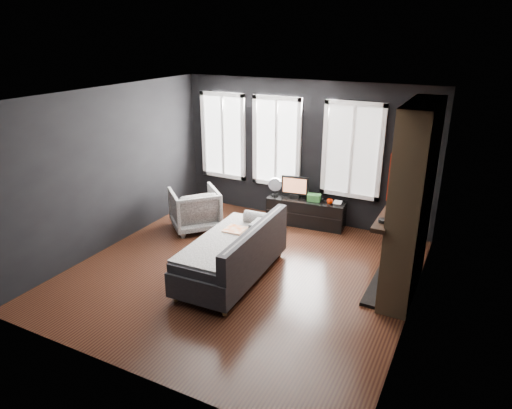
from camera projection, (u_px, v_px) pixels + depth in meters
The scene contains 18 objects.
floor at pixel (242, 273), 7.09m from camera, with size 5.00×5.00×0.00m, color black.
ceiling at pixel (239, 96), 6.13m from camera, with size 5.00×5.00×0.00m, color white.
wall_back at pixel (303, 152), 8.69m from camera, with size 5.00×0.02×2.70m, color black.
wall_left at pixel (110, 169), 7.67m from camera, with size 0.02×5.00×2.70m, color black.
wall_right at pixel (420, 221), 5.55m from camera, with size 0.02×5.00×2.70m, color black.
windows at pixel (282, 96), 8.48m from camera, with size 4.00×0.16×1.76m, color white, non-canonical shape.
fireplace at pixel (412, 203), 6.14m from camera, with size 0.70×1.62×2.70m, color #93724C, non-canonical shape.
sofa at pixel (232, 250), 6.82m from camera, with size 1.05×2.09×0.90m, color black, non-canonical shape.
stripe_pillow at pixel (256, 231), 6.97m from camera, with size 0.08×0.34×0.34m, color gray.
armchair at pixel (195, 207), 8.53m from camera, with size 0.84×0.78×0.86m, color white.
media_console at pixel (306, 212), 8.78m from camera, with size 1.49×0.46×0.51m, color black, non-canonical shape.
monitor at pixel (295, 185), 8.73m from camera, with size 0.53×0.11×0.48m, color black, non-canonical shape.
desk_fan at pixel (275, 187), 8.83m from camera, with size 0.26×0.26×0.37m, color gray, non-canonical shape.
mug at pixel (330, 201), 8.45m from camera, with size 0.11×0.09×0.11m, color red.
book at pixel (334, 197), 8.51m from camera, with size 0.15×0.02×0.21m, color #BDB194.
storage_box at pixel (314, 198), 8.59m from camera, with size 0.24×0.15×0.13m, color #347A34.
mantel_vase at pixel (399, 192), 6.62m from camera, with size 0.20×0.21×0.20m, color orange.
mantel_clock at pixel (383, 221), 5.82m from camera, with size 0.12×0.12×0.04m, color black.
Camera 1 is at (3.03, -5.47, 3.52)m, focal length 32.00 mm.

